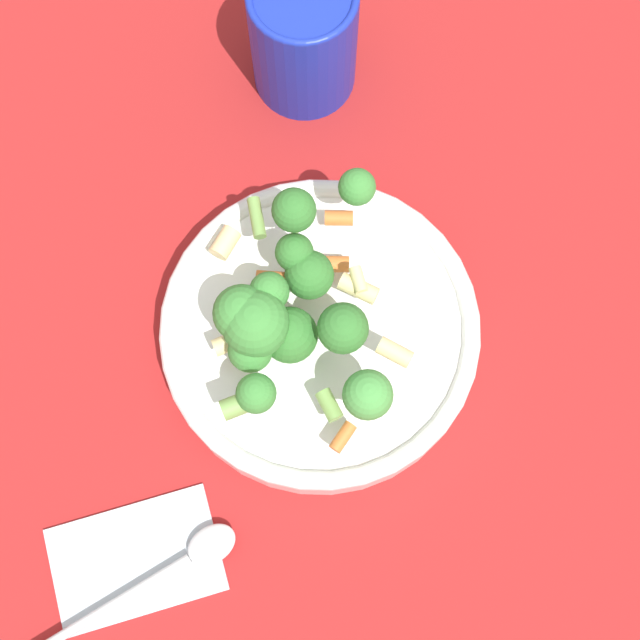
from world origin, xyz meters
TOP-DOWN VIEW (x-y plane):
  - ground_plane at (0.00, 0.00)m, footprint 3.00×3.00m
  - bowl at (0.00, 0.00)m, footprint 0.24×0.24m
  - pasta_salad at (0.00, 0.02)m, footprint 0.19×0.14m
  - cup at (0.22, -0.05)m, footprint 0.08×0.08m
  - napkin at (-0.12, 0.17)m, footprint 0.08×0.12m
  - spoon at (-0.14, 0.15)m, footprint 0.06×0.17m

SIDE VIEW (x-z plane):
  - ground_plane at x=0.00m, z-range 0.00..0.00m
  - napkin at x=-0.12m, z-range 0.00..0.01m
  - spoon at x=-0.14m, z-range 0.01..0.02m
  - bowl at x=0.00m, z-range 0.00..0.04m
  - cup at x=0.22m, z-range 0.00..0.11m
  - pasta_salad at x=0.00m, z-range 0.05..0.12m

